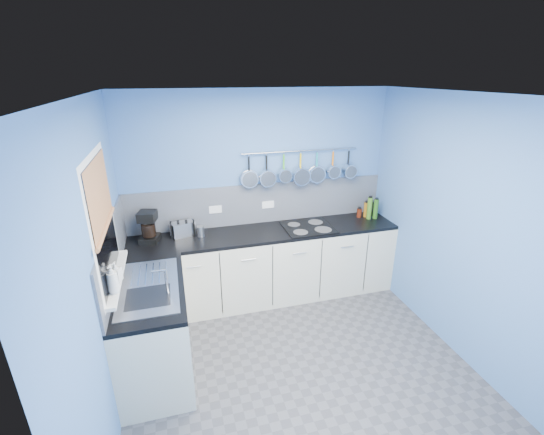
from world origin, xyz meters
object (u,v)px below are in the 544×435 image
canister (201,231)px  paper_towel (148,231)px  soap_bottle_a (112,279)px  soap_bottle_b (116,272)px  hob (308,227)px  toaster (183,229)px  coffee_maker (148,227)px

canister → paper_towel: bearing=176.9°
soap_bottle_a → soap_bottle_b: 0.18m
soap_bottle_a → hob: soap_bottle_a is taller
soap_bottle_b → hob: soap_bottle_b is taller
soap_bottle_a → toaster: 1.44m
soap_bottle_b → toaster: bearing=62.8°
soap_bottle_b → canister: 1.32m
soap_bottle_a → paper_towel: 1.29m
hob → soap_bottle_a: bearing=-151.2°
hob → coffee_maker: bearing=176.5°
soap_bottle_a → hob: 2.35m
paper_towel → canister: (0.57, -0.03, -0.06)m
paper_towel → hob: paper_towel is taller
coffee_maker → toaster: size_ratio=1.37×
paper_towel → toaster: paper_towel is taller
toaster → coffee_maker: bearing=172.5°
soap_bottle_b → hob: (2.05, 0.95, -0.23)m
paper_towel → canister: paper_towel is taller
toaster → canister: 0.21m
coffee_maker → toaster: coffee_maker is taller
toaster → canister: size_ratio=2.10×
soap_bottle_b → coffee_maker: bearing=78.5°
canister → hob: 1.28m
paper_towel → coffee_maker: size_ratio=0.69×
coffee_maker → toaster: bearing=25.2°
soap_bottle_b → canister: (0.77, 1.05, -0.18)m
coffee_maker → hob: bearing=11.0°
hob → canister: bearing=175.3°
coffee_maker → hob: (1.83, -0.11, -0.17)m
soap_bottle_a → coffee_maker: 1.26m
soap_bottle_a → toaster: bearing=66.1°
paper_towel → toaster: (0.38, 0.05, -0.04)m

